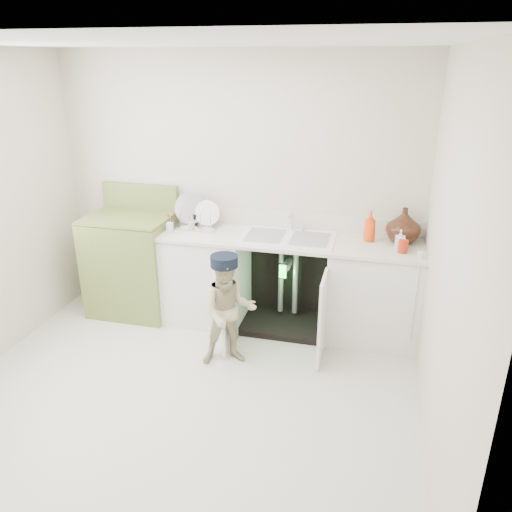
# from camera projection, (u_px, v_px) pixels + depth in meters

# --- Properties ---
(ground) EXTENTS (3.50, 3.50, 0.00)m
(ground) POSITION_uv_depth(u_px,v_px,m) (186.00, 392.00, 3.87)
(ground) COLOR beige
(ground) RESTS_ON ground
(room_shell) EXTENTS (6.00, 5.50, 1.26)m
(room_shell) POSITION_uv_depth(u_px,v_px,m) (177.00, 241.00, 3.41)
(room_shell) COLOR beige
(room_shell) RESTS_ON ground
(counter_run) EXTENTS (2.44, 1.02, 1.21)m
(counter_run) POSITION_uv_depth(u_px,v_px,m) (289.00, 281.00, 4.66)
(counter_run) COLOR white
(counter_run) RESTS_ON ground
(avocado_stove) EXTENTS (0.80, 0.65, 1.24)m
(avocado_stove) POSITION_uv_depth(u_px,v_px,m) (133.00, 262.00, 4.97)
(avocado_stove) COLOR olive
(avocado_stove) RESTS_ON ground
(repair_worker) EXTENTS (0.69, 0.63, 0.96)m
(repair_worker) POSITION_uv_depth(u_px,v_px,m) (229.00, 310.00, 4.09)
(repair_worker) COLOR tan
(repair_worker) RESTS_ON ground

